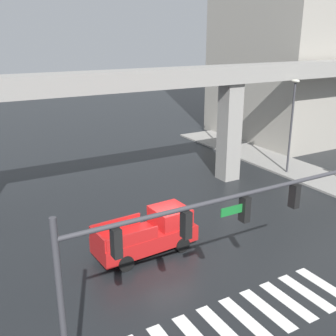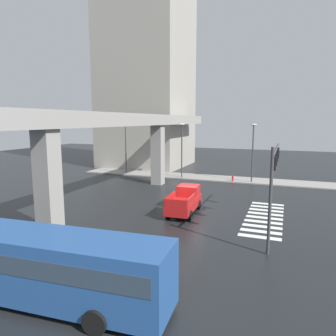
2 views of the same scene
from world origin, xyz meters
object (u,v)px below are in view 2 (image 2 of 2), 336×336
object	(u,v)px
fire_hydrant	(233,179)
city_bus	(46,263)
street_lamp_far_north	(126,142)
street_lamp_mid_block	(182,144)
street_lamp_near_corner	(253,146)
pickup_truck	(185,201)
traffic_signal_mast	(274,166)

from	to	relation	value
fire_hydrant	city_bus	bearing A→B (deg)	173.97
street_lamp_far_north	fire_hydrant	xyz separation A→B (m)	(-0.40, -15.18, -4.13)
street_lamp_mid_block	street_lamp_near_corner	bearing A→B (deg)	-90.00
fire_hydrant	pickup_truck	bearing A→B (deg)	173.48
pickup_truck	traffic_signal_mast	world-z (taller)	traffic_signal_mast
street_lamp_mid_block	pickup_truck	bearing A→B (deg)	-160.42
street_lamp_near_corner	street_lamp_far_north	distance (m)	17.41
pickup_truck	fire_hydrant	world-z (taller)	pickup_truck
street_lamp_far_north	city_bus	bearing A→B (deg)	-157.41
street_lamp_near_corner	street_lamp_mid_block	xyz separation A→B (m)	(0.00, 9.07, 0.00)
traffic_signal_mast	pickup_truck	bearing A→B (deg)	69.97
city_bus	street_lamp_mid_block	size ratio (longest dim) A/B	1.51
pickup_truck	fire_hydrant	distance (m)	14.35
fire_hydrant	street_lamp_near_corner	bearing A→B (deg)	-79.81
street_lamp_mid_block	city_bus	bearing A→B (deg)	-172.58
traffic_signal_mast	street_lamp_mid_block	distance (m)	21.11
pickup_truck	street_lamp_mid_block	xyz separation A→B (m)	(14.65, 5.21, 3.57)
traffic_signal_mast	fire_hydrant	distance (m)	18.16
city_bus	street_lamp_far_north	world-z (taller)	street_lamp_far_north
city_bus	street_lamp_far_north	distance (m)	31.73
street_lamp_far_north	traffic_signal_mast	bearing A→B (deg)	-129.91
street_lamp_near_corner	fire_hydrant	world-z (taller)	street_lamp_near_corner
pickup_truck	city_bus	xyz separation A→B (m)	(-14.53, 1.41, 0.73)
city_bus	street_lamp_near_corner	world-z (taller)	street_lamp_near_corner
street_lamp_near_corner	street_lamp_mid_block	distance (m)	9.07
pickup_truck	street_lamp_mid_block	distance (m)	15.95
pickup_truck	traffic_signal_mast	size ratio (longest dim) A/B	0.48
street_lamp_near_corner	fire_hydrant	bearing A→B (deg)	100.19
street_lamp_near_corner	fire_hydrant	xyz separation A→B (m)	(-0.40, 2.23, -4.13)
traffic_signal_mast	fire_hydrant	bearing A→B (deg)	17.79
city_bus	street_lamp_mid_block	bearing A→B (deg)	7.42
pickup_truck	street_lamp_far_north	size ratio (longest dim) A/B	0.72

